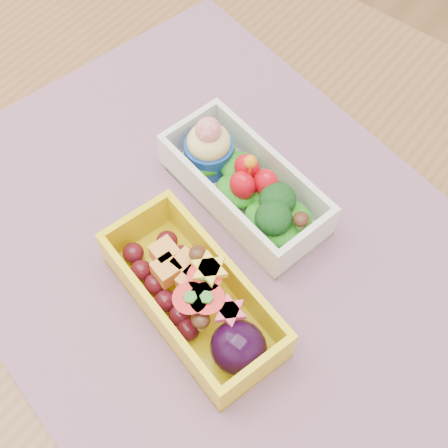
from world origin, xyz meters
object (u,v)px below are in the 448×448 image
Objects in this scene: placemat at (214,244)px; bento_white at (244,184)px; bento_yellow at (196,298)px; table at (182,295)px.

bento_white is at bearing 100.18° from placemat.
placemat is 2.88× the size of bento_yellow.
table is 0.15m from bento_white.
bento_yellow is at bearing -64.20° from placemat.
table is 6.39× the size of bento_yellow.
bento_white is (0.01, 0.08, 0.13)m from table.
placemat is at bearing 47.84° from table.
bento_yellow is (0.03, -0.06, 0.03)m from placemat.
table is at bearing 161.90° from bento_yellow.
placemat is at bearing -68.54° from bento_white.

